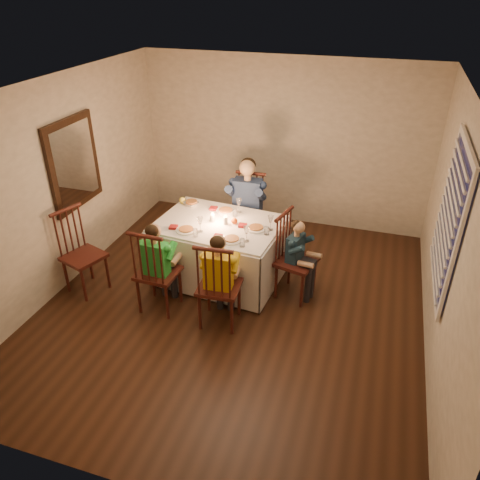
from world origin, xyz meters
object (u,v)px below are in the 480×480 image
(chair_near_right, at_px, (220,321))
(chair_end, at_px, (294,294))
(child_teal, at_px, (294,294))
(serving_bowl, at_px, (192,204))
(dining_table, at_px, (219,239))
(chair_near_left, at_px, (162,306))
(chair_extra, at_px, (90,289))
(adult, at_px, (247,246))
(child_yellow, at_px, (220,321))
(chair_adult, at_px, (247,246))
(child_green, at_px, (162,306))

(chair_near_right, distance_m, chair_end, 1.08)
(child_teal, xyz_separation_m, serving_bowl, (-1.57, 0.46, 0.85))
(dining_table, relative_size, chair_near_left, 1.49)
(chair_extra, distance_m, adult, 2.34)
(child_yellow, distance_m, serving_bowl, 1.74)
(child_yellow, bearing_deg, dining_table, -74.38)
(chair_adult, bearing_deg, chair_near_left, -110.26)
(chair_end, relative_size, child_green, 0.97)
(chair_near_left, height_order, child_yellow, child_yellow)
(child_yellow, bearing_deg, chair_adult, -87.43)
(child_yellow, bearing_deg, chair_extra, -7.25)
(dining_table, relative_size, serving_bowl, 8.47)
(dining_table, distance_m, adult, 1.07)
(chair_extra, bearing_deg, child_teal, -55.95)
(chair_near_right, bearing_deg, chair_end, -136.62)
(child_yellow, bearing_deg, adult, -87.43)
(chair_extra, xyz_separation_m, child_teal, (2.58, 0.69, 0.00))
(adult, relative_size, child_green, 1.19)
(chair_near_left, distance_m, child_teal, 1.69)
(dining_table, distance_m, chair_extra, 1.82)
(dining_table, height_order, chair_near_left, dining_table)
(child_yellow, relative_size, serving_bowl, 5.92)
(serving_bowl, bearing_deg, child_green, -87.30)
(chair_near_right, height_order, child_green, child_green)
(chair_adult, bearing_deg, child_yellow, -84.86)
(chair_near_right, distance_m, child_green, 0.79)
(dining_table, distance_m, child_yellow, 1.11)
(chair_near_right, height_order, child_yellow, child_yellow)
(dining_table, height_order, child_teal, dining_table)
(dining_table, height_order, child_yellow, dining_table)
(adult, relative_size, serving_bowl, 6.96)
(adult, bearing_deg, chair_near_right, -84.86)
(dining_table, relative_size, chair_adult, 1.49)
(chair_extra, distance_m, child_green, 1.06)
(chair_extra, relative_size, child_yellow, 0.95)
(chair_adult, relative_size, adult, 0.82)
(serving_bowl, bearing_deg, chair_extra, -130.91)
(child_yellow, relative_size, child_teal, 1.11)
(adult, distance_m, child_teal, 1.35)
(child_green, relative_size, child_yellow, 0.99)
(child_green, distance_m, child_yellow, 0.79)
(adult, bearing_deg, child_green, -110.26)
(chair_near_right, height_order, child_teal, chair_near_right)
(chair_extra, bearing_deg, chair_adult, -25.56)
(child_green, distance_m, serving_bowl, 1.48)
(adult, xyz_separation_m, serving_bowl, (-0.64, -0.51, 0.85))
(chair_near_right, xyz_separation_m, chair_extra, (-1.85, 0.10, 0.00))
(chair_adult, relative_size, chair_extra, 1.01)
(chair_near_left, distance_m, adult, 1.82)
(chair_near_left, relative_size, chair_near_right, 1.00)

